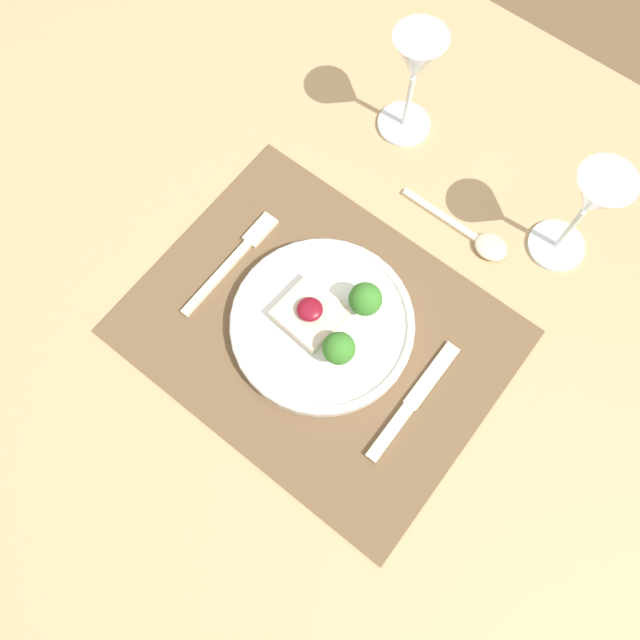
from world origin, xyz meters
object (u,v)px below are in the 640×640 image
(knife, at_px, (408,409))
(wine_glass_far, at_px, (416,65))
(dinner_plate, at_px, (322,322))
(spoon, at_px, (478,239))
(wine_glass_near, at_px, (591,202))
(fork, at_px, (236,257))

(knife, distance_m, wine_glass_far, 0.45)
(dinner_plate, height_order, knife, dinner_plate)
(spoon, relative_size, wine_glass_far, 0.97)
(dinner_plate, distance_m, spoon, 0.25)
(dinner_plate, relative_size, wine_glass_far, 1.39)
(wine_glass_near, xyz_separation_m, wine_glass_far, (-0.29, 0.03, 0.00))
(wine_glass_far, bearing_deg, fork, -99.65)
(spoon, height_order, wine_glass_far, wine_glass_far)
(dinner_plate, height_order, spoon, dinner_plate)
(wine_glass_far, bearing_deg, knife, -53.99)
(fork, bearing_deg, knife, -3.58)
(knife, height_order, wine_glass_far, wine_glass_far)
(dinner_plate, height_order, wine_glass_near, wine_glass_near)
(wine_glass_near, distance_m, wine_glass_far, 0.29)
(fork, relative_size, wine_glass_far, 1.05)
(knife, bearing_deg, spoon, 101.15)
(dinner_plate, distance_m, wine_glass_far, 0.36)
(spoon, bearing_deg, knife, -77.25)
(dinner_plate, bearing_deg, wine_glass_near, 57.73)
(dinner_plate, bearing_deg, wine_glass_far, 106.87)
(dinner_plate, xyz_separation_m, fork, (-0.15, 0.01, -0.01))
(fork, height_order, wine_glass_far, wine_glass_far)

